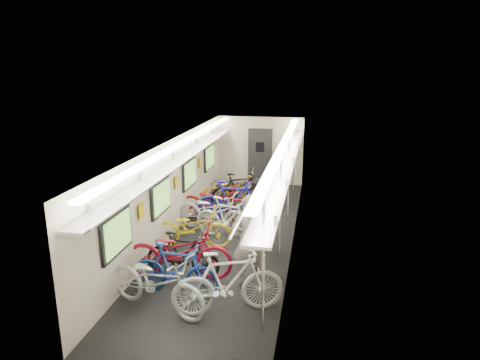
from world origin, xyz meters
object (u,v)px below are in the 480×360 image
at_px(bicycle_1, 176,270).
at_px(backpack, 257,205).
at_px(passenger_mid, 256,213).
at_px(passenger_near, 249,240).
at_px(bicycle_0, 157,282).

distance_m(bicycle_1, backpack, 2.24).
bearing_deg(passenger_mid, passenger_near, 97.39).
relative_size(passenger_near, backpack, 4.84).
xyz_separation_m(bicycle_0, passenger_near, (1.42, 1.19, 0.38)).
distance_m(bicycle_1, passenger_mid, 2.73).
distance_m(bicycle_0, passenger_near, 1.89).
bearing_deg(backpack, bicycle_1, -119.32).
xyz_separation_m(bicycle_0, bicycle_1, (0.16, 0.53, -0.02)).
relative_size(bicycle_1, passenger_mid, 1.03).
relative_size(bicycle_1, backpack, 4.52).
bearing_deg(passenger_mid, bicycle_0, 70.09).
xyz_separation_m(bicycle_0, passenger_mid, (1.29, 2.99, 0.30)).
xyz_separation_m(passenger_near, passenger_mid, (-0.12, 1.80, -0.08)).
height_order(bicycle_0, passenger_mid, passenger_mid).
bearing_deg(backpack, passenger_near, -82.41).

